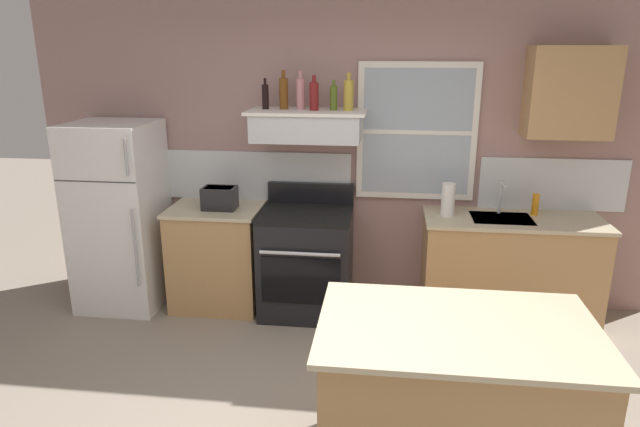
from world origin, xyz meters
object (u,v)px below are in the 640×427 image
Objects in this scene: kitchen_island at (452,403)px; bottle_champagne_gold_foil at (349,95)px; paper_towel_roll at (448,200)px; dish_soap_bottle at (535,204)px; bottle_olive_oil_square at (334,98)px; toaster at (220,198)px; bottle_amber_wine at (284,93)px; bottle_rose_pink at (301,93)px; bottle_balsamic_dark at (265,96)px; bottle_red_label_wine at (314,96)px; stove_range at (306,261)px; refrigerator at (120,216)px.

bottle_champagne_gold_foil is at bearing 109.75° from kitchen_island.
paper_towel_roll is 0.72m from dish_soap_bottle.
bottle_champagne_gold_foil reaches higher than bottle_olive_oil_square.
bottle_olive_oil_square is 2.56m from kitchen_island.
toaster is at bearing -173.06° from bottle_olive_oil_square.
bottle_amber_wine reaches higher than toaster.
bottle_balsamic_dark is at bearing -177.01° from bottle_rose_pink.
bottle_red_label_wine reaches higher than paper_towel_roll.
stove_range is 4.38× the size of bottle_balsamic_dark.
refrigerator is at bearing -173.24° from bottle_balsamic_dark.
bottle_amber_wine reaches higher than bottle_rose_pink.
bottle_champagne_gold_foil is at bearing 3.84° from refrigerator.
bottle_olive_oil_square is (0.16, 0.03, -0.02)m from bottle_red_label_wine.
dish_soap_bottle is at bearing 3.05° from toaster.
kitchen_island is at bearing -34.41° from refrigerator.
stove_range is 1.43m from bottle_amber_wine.
bottle_olive_oil_square reaches higher than stove_range.
dish_soap_bottle is (3.53, 0.16, 0.18)m from refrigerator.
bottle_olive_oil_square is at bearing 175.40° from paper_towel_roll.
kitchen_island is (1.40, -2.00, -1.39)m from bottle_balsamic_dark.
bottle_olive_oil_square is (0.57, -0.02, -0.00)m from bottle_balsamic_dark.
toaster reaches higher than kitchen_island.
bottle_champagne_gold_foil is at bearing -1.72° from bottle_balsamic_dark.
bottle_balsamic_dark is at bearing 6.76° from refrigerator.
toaster is 1.65× the size of dish_soap_bottle.
refrigerator is 1.17× the size of kitchen_island.
bottle_red_label_wine is at bearing -6.63° from bottle_balsamic_dark.
bottle_red_label_wine is 1.54× the size of dish_soap_bottle.
toaster is 1.19× the size of bottle_balsamic_dark.
dish_soap_bottle is at bearing 0.80° from bottle_olive_oil_square.
bottle_amber_wine is 0.14m from bottle_rose_pink.
bottle_red_label_wine is at bearing 3.56° from refrigerator.
bottle_amber_wine is (0.54, 0.14, 0.87)m from toaster.
bottle_amber_wine reaches higher than refrigerator.
bottle_rose_pink is (1.59, 0.17, 1.06)m from refrigerator.
bottle_balsamic_dark is at bearing 18.82° from toaster.
bottle_olive_oil_square is at bearing -3.66° from bottle_amber_wine.
bottle_rose_pink is at bearing 12.28° from toaster.
dish_soap_bottle is (1.54, 0.03, -0.87)m from bottle_champagne_gold_foil.
bottle_champagne_gold_foil is 2.53m from kitchen_island.
bottle_rose_pink reaches higher than bottle_balsamic_dark.
bottle_balsamic_dark is 0.15m from bottle_amber_wine.
bottle_rose_pink reaches higher than refrigerator.
bottle_red_label_wine is at bearing -27.85° from bottle_rose_pink.
kitchen_island is (0.71, -1.98, -1.41)m from bottle_champagne_gold_foil.
bottle_balsamic_dark is 0.69m from bottle_champagne_gold_foil.
toaster is 0.27× the size of stove_range.
toaster is at bearing 133.77° from kitchen_island.
bottle_red_label_wine reaches higher than dish_soap_bottle.
bottle_champagne_gold_foil reaches higher than toaster.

